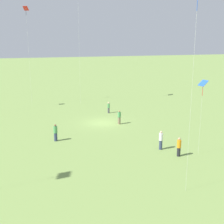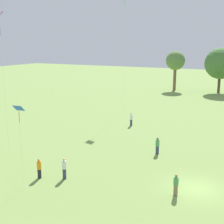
{
  "view_description": "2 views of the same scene",
  "coord_description": "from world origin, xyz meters",
  "views": [
    {
      "loc": [
        -37.77,
        8.73,
        11.11
      ],
      "look_at": [
        -8.6,
        0.93,
        3.56
      ],
      "focal_mm": 50.0,
      "sensor_mm": 36.0,
      "label": 1
    },
    {
      "loc": [
        4.73,
        -24.49,
        11.88
      ],
      "look_at": [
        -9.59,
        3.28,
        4.9
      ],
      "focal_mm": 50.0,
      "sensor_mm": 36.0,
      "label": 2
    }
  ],
  "objects": [
    {
      "name": "ground_plane",
      "position": [
        0.0,
        0.0,
        0.0
      ],
      "size": [
        240.0,
        240.0,
        0.0
      ],
      "primitive_type": "plane",
      "color": "#7A994C"
    },
    {
      "name": "tree_0",
      "position": [
        -17.4,
        53.27,
        7.32
      ],
      "size": [
        4.76,
        4.76,
        9.83
      ],
      "color": "brown",
      "rests_on": "ground_plane"
    },
    {
      "name": "tree_1",
      "position": [
        -6.56,
        53.65,
        7.02
      ],
      "size": [
        7.41,
        7.41,
        10.75
      ],
      "color": "brown",
      "rests_on": "ground_plane"
    },
    {
      "name": "person_1",
      "position": [
        -12.96,
        -4.37,
        0.91
      ],
      "size": [
        0.54,
        0.54,
        1.83
      ],
      "rotation": [
        0.0,
        0.0,
        2.14
      ],
      "color": "#232328",
      "rests_on": "ground_plane"
    },
    {
      "name": "person_2",
      "position": [
        -10.89,
        -3.45,
        0.96
      ],
      "size": [
        0.52,
        0.52,
        1.91
      ],
      "rotation": [
        0.0,
        0.0,
        5.69
      ],
      "color": "#333D5B",
      "rests_on": "ground_plane"
    },
    {
      "name": "person_3",
      "position": [
        -12.96,
        15.91,
        0.96
      ],
      "size": [
        0.51,
        0.51,
        1.92
      ],
      "rotation": [
        0.0,
        0.0,
        2.68
      ],
      "color": "#333D5B",
      "rests_on": "ground_plane"
    },
    {
      "name": "person_4",
      "position": [
        -5.64,
        6.37,
        0.92
      ],
      "size": [
        0.47,
        0.47,
        1.86
      ],
      "rotation": [
        0.0,
        0.0,
        4.84
      ],
      "color": "#333D5B",
      "rests_on": "ground_plane"
    },
    {
      "name": "person_5",
      "position": [
        -1.2,
        -2.0,
        0.89
      ],
      "size": [
        0.42,
        0.42,
        1.79
      ],
      "rotation": [
        0.0,
        0.0,
        1.52
      ],
      "color": "#847056",
      "rests_on": "ground_plane"
    },
    {
      "name": "kite_4",
      "position": [
        -17.82,
        23.78,
        18.21
      ],
      "size": [
        1.16,
        1.25,
        19.28
      ],
      "rotation": [
        0.0,
        0.0,
        4.08
      ],
      "color": "purple",
      "rests_on": "ground_plane"
    },
    {
      "name": "kite_5",
      "position": [
        -12.85,
        -6.49,
        6.55
      ],
      "size": [
        0.86,
        0.74,
        7.07
      ],
      "rotation": [
        0.0,
        0.0,
        2.55
      ],
      "color": "blue",
      "rests_on": "ground_plane"
    }
  ]
}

